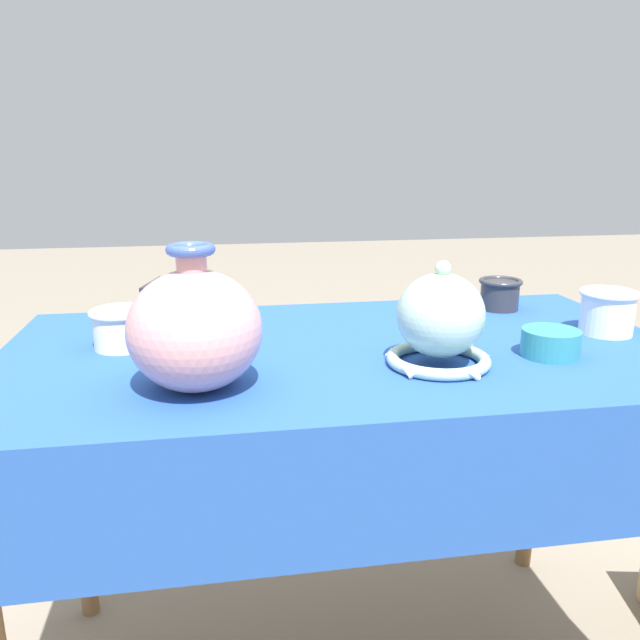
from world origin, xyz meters
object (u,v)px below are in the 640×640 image
(vase_tall_bulbous, at_px, (195,329))
(cup_wide_ivory, at_px, (122,327))
(mosaic_tile_box, at_px, (181,302))
(vase_dome_bell, at_px, (440,323))
(cup_wide_charcoal, at_px, (500,293))
(cup_wide_porcelain, at_px, (608,311))
(pot_squat_teal, at_px, (550,343))

(vase_tall_bulbous, distance_m, cup_wide_ivory, 0.29)
(mosaic_tile_box, xyz_separation_m, cup_wide_ivory, (-0.10, -0.19, -0.00))
(vase_dome_bell, bearing_deg, cup_wide_charcoal, 52.00)
(vase_dome_bell, distance_m, cup_wide_charcoal, 0.47)
(cup_wide_porcelain, relative_size, pot_squat_teal, 1.10)
(mosaic_tile_box, height_order, pot_squat_teal, mosaic_tile_box)
(cup_wide_porcelain, distance_m, cup_wide_charcoal, 0.27)
(vase_dome_bell, xyz_separation_m, cup_wide_porcelain, (0.42, 0.14, -0.03))
(cup_wide_ivory, relative_size, cup_wide_charcoal, 1.17)
(vase_tall_bulbous, xyz_separation_m, vase_dome_bell, (0.43, 0.04, -0.02))
(cup_wide_ivory, distance_m, cup_wide_charcoal, 0.88)
(mosaic_tile_box, distance_m, cup_wide_charcoal, 0.76)
(cup_wide_charcoal, bearing_deg, vase_tall_bulbous, -149.90)
(mosaic_tile_box, bearing_deg, vase_tall_bulbous, -70.43)
(mosaic_tile_box, height_order, cup_wide_ivory, mosaic_tile_box)
(vase_tall_bulbous, bearing_deg, cup_wide_porcelain, 12.01)
(cup_wide_ivory, bearing_deg, vase_tall_bulbous, -58.89)
(vase_tall_bulbous, bearing_deg, vase_dome_bell, 5.83)
(cup_wide_porcelain, xyz_separation_m, cup_wide_charcoal, (-0.13, 0.23, -0.01))
(cup_wide_ivory, bearing_deg, cup_wide_charcoal, 10.96)
(vase_dome_bell, xyz_separation_m, pot_squat_teal, (0.23, 0.02, -0.05))
(vase_tall_bulbous, height_order, cup_wide_charcoal, vase_tall_bulbous)
(cup_wide_ivory, height_order, pot_squat_teal, cup_wide_ivory)
(vase_tall_bulbous, height_order, vase_dome_bell, vase_tall_bulbous)
(cup_wide_porcelain, relative_size, cup_wide_charcoal, 1.15)
(cup_wide_ivory, xyz_separation_m, cup_wide_charcoal, (0.86, 0.17, -0.00))
(vase_tall_bulbous, relative_size, vase_dome_bell, 1.20)
(vase_dome_bell, distance_m, cup_wide_ivory, 0.61)
(vase_dome_bell, bearing_deg, mosaic_tile_box, 140.42)
(cup_wide_porcelain, relative_size, cup_wide_ivory, 0.98)
(mosaic_tile_box, xyz_separation_m, cup_wide_porcelain, (0.89, -0.25, 0.01))
(vase_dome_bell, distance_m, cup_wide_porcelain, 0.44)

